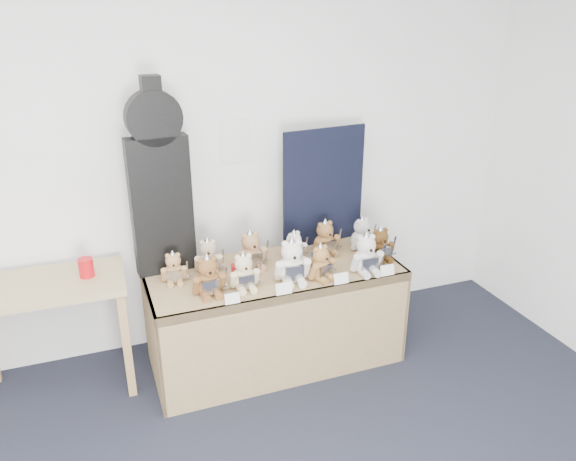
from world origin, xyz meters
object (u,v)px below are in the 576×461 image
object	(u,v)px
teddy_front_end	(380,245)
teddy_back_far_left	(174,269)
teddy_front_centre	(292,263)
teddy_back_centre_right	(294,248)
teddy_back_centre_left	(251,251)
teddy_front_far_left	(208,277)
teddy_front_far_right	(366,255)
side_table	(48,301)
teddy_front_left	(244,273)
red_cup	(86,268)
teddy_back_end	(362,235)
teddy_back_right	(325,239)
teddy_front_right	(321,264)
teddy_back_left	(208,257)
guitar_case	(159,181)
display_table	(278,295)

from	to	relation	value
teddy_front_end	teddy_back_far_left	distance (m)	1.37
teddy_front_centre	teddy_back_centre_right	bearing A→B (deg)	73.00
teddy_front_centre	teddy_back_centre_left	xyz separation A→B (m)	(-0.18, 0.28, -0.01)
teddy_front_far_left	teddy_front_far_right	size ratio (longest dim) A/B	0.94
side_table	teddy_front_far_right	distance (m)	1.98
teddy_front_centre	teddy_front_end	xyz separation A→B (m)	(0.67, 0.09, -0.02)
teddy_front_far_left	teddy_back_centre_right	xyz separation A→B (m)	(0.64, 0.26, -0.02)
teddy_front_left	teddy_back_centre_left	size ratio (longest dim) A/B	0.92
red_cup	teddy_back_end	world-z (taller)	teddy_back_end
teddy_front_centre	teddy_front_left	bearing A→B (deg)	-176.08
red_cup	teddy_front_left	xyz separation A→B (m)	(0.89, -0.34, -0.03)
teddy_front_left	teddy_front_centre	bearing A→B (deg)	-2.99
teddy_front_end	teddy_back_centre_right	size ratio (longest dim) A/B	1.09
teddy_front_centre	teddy_back_right	bearing A→B (deg)	46.72
side_table	teddy_front_right	bearing A→B (deg)	-12.20
teddy_back_centre_left	side_table	bearing A→B (deg)	168.94
teddy_back_left	teddy_back_centre_right	size ratio (longest dim) A/B	1.07
teddy_front_far_left	teddy_back_centre_right	bearing A→B (deg)	20.44
side_table	teddy_front_left	bearing A→B (deg)	-15.50
red_cup	teddy_back_right	world-z (taller)	teddy_back_right
side_table	guitar_case	bearing A→B (deg)	6.85
teddy_front_far_left	teddy_front_left	size ratio (longest dim) A/B	1.07
display_table	teddy_back_end	world-z (taller)	teddy_back_end
teddy_back_centre_left	teddy_front_left	bearing A→B (deg)	-122.87
teddy_front_far_right	teddy_back_far_left	distance (m)	1.22
teddy_front_centre	teddy_back_centre_left	distance (m)	0.33
teddy_back_far_left	teddy_front_far_left	bearing A→B (deg)	-47.63
teddy_back_end	teddy_back_centre_left	bearing A→B (deg)	159.30
side_table	teddy_back_left	size ratio (longest dim) A/B	3.65
teddy_back_centre_right	teddy_back_far_left	xyz separation A→B (m)	(-0.81, -0.03, -0.00)
red_cup	teddy_front_right	xyz separation A→B (m)	(1.38, -0.39, -0.03)
teddy_back_centre_left	teddy_front_far_left	bearing A→B (deg)	-150.10
teddy_front_far_left	teddy_front_centre	distance (m)	0.53
teddy_front_far_right	teddy_back_centre_left	size ratio (longest dim) A/B	1.04
teddy_front_centre	display_table	bearing A→B (deg)	122.62
teddy_front_left	teddy_back_left	distance (m)	0.33
guitar_case	teddy_front_left	bearing A→B (deg)	-50.17
guitar_case	teddy_back_left	bearing A→B (deg)	-30.07
teddy_front_far_left	teddy_back_left	distance (m)	0.30
side_table	teddy_front_centre	distance (m)	1.50
teddy_front_right	teddy_front_end	world-z (taller)	teddy_front_end
teddy_back_end	side_table	bearing A→B (deg)	156.76
side_table	teddy_front_left	world-z (taller)	teddy_front_left
teddy_front_far_right	teddy_back_far_left	world-z (taller)	teddy_front_far_right
red_cup	teddy_back_end	bearing A→B (deg)	-2.37
guitar_case	teddy_front_end	bearing A→B (deg)	-18.42
teddy_front_far_right	teddy_front_far_left	bearing A→B (deg)	177.61
guitar_case	teddy_front_end	xyz separation A→B (m)	(1.38, -0.34, -0.50)
teddy_back_left	teddy_back_centre_left	bearing A→B (deg)	1.10
teddy_back_centre_left	teddy_back_end	distance (m)	0.81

